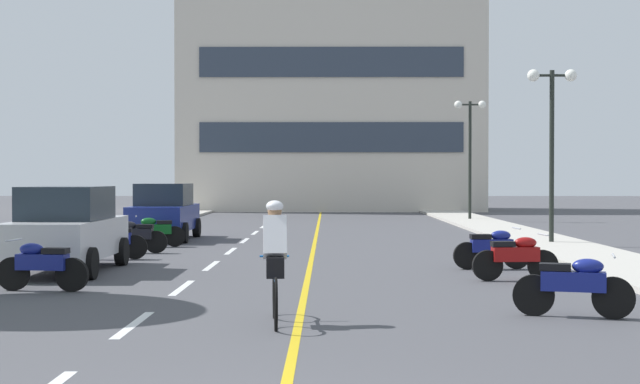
# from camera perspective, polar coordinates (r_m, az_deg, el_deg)

# --- Properties ---
(ground_plane) EXTENTS (140.00, 140.00, 0.00)m
(ground_plane) POSITION_cam_1_polar(r_m,az_deg,el_deg) (26.97, -0.88, -3.34)
(ground_plane) COLOR #47474C
(curb_left) EXTENTS (2.40, 72.00, 0.12)m
(curb_left) POSITION_cam_1_polar(r_m,az_deg,el_deg) (30.96, -14.21, -2.70)
(curb_left) COLOR #B7B2A8
(curb_left) RESTS_ON ground
(curb_right) EXTENTS (2.40, 72.00, 0.12)m
(curb_right) POSITION_cam_1_polar(r_m,az_deg,el_deg) (30.66, 12.85, -2.73)
(curb_right) COLOR #B7B2A8
(curb_right) RESTS_ON ground
(lane_dash_1) EXTENTS (0.14, 2.20, 0.01)m
(lane_dash_1) POSITION_cam_1_polar(r_m,az_deg,el_deg) (12.34, -12.03, -8.42)
(lane_dash_1) COLOR silver
(lane_dash_1) RESTS_ON ground
(lane_dash_2) EXTENTS (0.14, 2.20, 0.01)m
(lane_dash_2) POSITION_cam_1_polar(r_m,az_deg,el_deg) (16.23, -8.95, -6.17)
(lane_dash_2) COLOR silver
(lane_dash_2) RESTS_ON ground
(lane_dash_3) EXTENTS (0.14, 2.20, 0.01)m
(lane_dash_3) POSITION_cam_1_polar(r_m,az_deg,el_deg) (20.16, -7.08, -4.78)
(lane_dash_3) COLOR silver
(lane_dash_3) RESTS_ON ground
(lane_dash_4) EXTENTS (0.14, 2.20, 0.01)m
(lane_dash_4) POSITION_cam_1_polar(r_m,az_deg,el_deg) (24.11, -5.82, -3.84)
(lane_dash_4) COLOR silver
(lane_dash_4) RESTS_ON ground
(lane_dash_5) EXTENTS (0.14, 2.20, 0.01)m
(lane_dash_5) POSITION_cam_1_polar(r_m,az_deg,el_deg) (28.08, -4.92, -3.16)
(lane_dash_5) COLOR silver
(lane_dash_5) RESTS_ON ground
(lane_dash_6) EXTENTS (0.14, 2.20, 0.01)m
(lane_dash_6) POSITION_cam_1_polar(r_m,az_deg,el_deg) (32.06, -4.25, -2.66)
(lane_dash_6) COLOR silver
(lane_dash_6) RESTS_ON ground
(lane_dash_7) EXTENTS (0.14, 2.20, 0.01)m
(lane_dash_7) POSITION_cam_1_polar(r_m,az_deg,el_deg) (36.04, -3.72, -2.26)
(lane_dash_7) COLOR silver
(lane_dash_7) RESTS_ON ground
(lane_dash_8) EXTENTS (0.14, 2.20, 0.01)m
(lane_dash_8) POSITION_cam_1_polar(r_m,az_deg,el_deg) (40.02, -3.30, -1.94)
(lane_dash_8) COLOR silver
(lane_dash_8) RESTS_ON ground
(lane_dash_9) EXTENTS (0.14, 2.20, 0.01)m
(lane_dash_9) POSITION_cam_1_polar(r_m,az_deg,el_deg) (44.01, -2.96, -1.68)
(lane_dash_9) COLOR silver
(lane_dash_9) RESTS_ON ground
(lane_dash_10) EXTENTS (0.14, 2.20, 0.01)m
(lane_dash_10) POSITION_cam_1_polar(r_m,az_deg,el_deg) (48.00, -2.67, -1.46)
(lane_dash_10) COLOR silver
(lane_dash_10) RESTS_ON ground
(lane_dash_11) EXTENTS (0.14, 2.20, 0.01)m
(lane_dash_11) POSITION_cam_1_polar(r_m,az_deg,el_deg) (51.99, -2.42, -1.28)
(lane_dash_11) COLOR silver
(lane_dash_11) RESTS_ON ground
(centre_line_yellow) EXTENTS (0.12, 66.00, 0.01)m
(centre_line_yellow) POSITION_cam_1_polar(r_m,az_deg,el_deg) (29.95, -0.27, -2.90)
(centre_line_yellow) COLOR gold
(centre_line_yellow) RESTS_ON ground
(office_building) EXTENTS (18.25, 8.11, 14.54)m
(office_building) POSITION_cam_1_polar(r_m,az_deg,el_deg) (55.13, 0.72, 6.41)
(office_building) COLOR beige
(office_building) RESTS_ON ground
(street_lamp_mid) EXTENTS (1.46, 0.36, 5.08)m
(street_lamp_mid) POSITION_cam_1_polar(r_m,az_deg,el_deg) (26.74, 14.85, 4.83)
(street_lamp_mid) COLOR black
(street_lamp_mid) RESTS_ON curb_right
(street_lamp_far) EXTENTS (1.46, 0.36, 5.44)m
(street_lamp_far) POSITION_cam_1_polar(r_m,az_deg,el_deg) (41.02, 9.73, 3.80)
(street_lamp_far) COLOR black
(street_lamp_far) RESTS_ON curb_right
(parked_car_near) EXTENTS (1.96, 4.22, 1.82)m
(parked_car_near) POSITION_cam_1_polar(r_m,az_deg,el_deg) (19.38, -16.14, -2.33)
(parked_car_near) COLOR black
(parked_car_near) RESTS_ON ground
(parked_car_mid) EXTENTS (1.95, 4.21, 1.82)m
(parked_car_mid) POSITION_cam_1_polar(r_m,az_deg,el_deg) (28.68, -10.10, -1.26)
(parked_car_mid) COLOR black
(parked_car_mid) RESTS_ON ground
(motorcycle_1) EXTENTS (1.67, 0.71, 0.92)m
(motorcycle_1) POSITION_cam_1_polar(r_m,az_deg,el_deg) (13.13, 16.20, -5.80)
(motorcycle_1) COLOR black
(motorcycle_1) RESTS_ON ground
(motorcycle_2) EXTENTS (1.70, 0.60, 0.92)m
(motorcycle_2) POSITION_cam_1_polar(r_m,az_deg,el_deg) (16.27, -17.65, -4.52)
(motorcycle_2) COLOR black
(motorcycle_2) RESTS_ON ground
(motorcycle_3) EXTENTS (1.70, 0.60, 0.92)m
(motorcycle_3) POSITION_cam_1_polar(r_m,az_deg,el_deg) (17.49, 12.63, -4.12)
(motorcycle_3) COLOR black
(motorcycle_3) RESTS_ON ground
(motorcycle_4) EXTENTS (1.70, 0.60, 0.92)m
(motorcycle_4) POSITION_cam_1_polar(r_m,az_deg,el_deg) (19.59, 11.14, -3.57)
(motorcycle_4) COLOR black
(motorcycle_4) RESTS_ON ground
(motorcycle_5) EXTENTS (1.70, 0.60, 0.92)m
(motorcycle_5) POSITION_cam_1_polar(r_m,az_deg,el_deg) (22.09, -13.39, -3.07)
(motorcycle_5) COLOR black
(motorcycle_5) RESTS_ON ground
(motorcycle_6) EXTENTS (1.70, 0.60, 0.92)m
(motorcycle_6) POSITION_cam_1_polar(r_m,az_deg,el_deg) (23.80, -11.94, -2.78)
(motorcycle_6) COLOR black
(motorcycle_6) RESTS_ON ground
(motorcycle_7) EXTENTS (1.68, 0.64, 0.92)m
(motorcycle_7) POSITION_cam_1_polar(r_m,az_deg,el_deg) (25.80, -10.68, -2.49)
(motorcycle_7) COLOR black
(motorcycle_7) RESTS_ON ground
(cyclist_rider) EXTENTS (0.42, 1.77, 1.71)m
(cyclist_rider) POSITION_cam_1_polar(r_m,az_deg,el_deg) (12.07, -2.95, -4.38)
(cyclist_rider) COLOR black
(cyclist_rider) RESTS_ON ground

